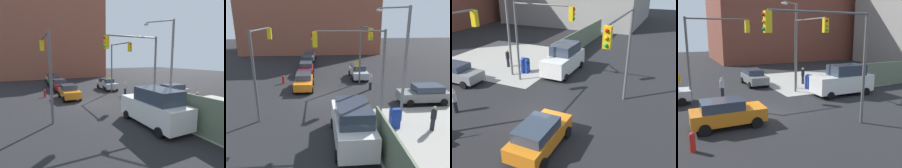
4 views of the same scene
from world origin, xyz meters
TOP-DOWN VIEW (x-y plane):
  - ground_plane at (0.00, 0.00)m, footprint 120.00×120.00m
  - building_brick_west at (-32.00, -1.70)m, footprint 16.00×28.00m
  - traffic_signal_nw_corner at (-2.62, 4.50)m, footprint 4.98×0.36m
  - traffic_signal_se_corner at (2.09, -4.50)m, footprint 6.24×0.36m
  - traffic_signal_ne_corner at (4.50, 2.55)m, footprint 0.36×5.15m
  - street_lamp_corner at (4.91, 5.57)m, footprint 2.24×1.80m
  - warning_sign_two_way at (-5.40, 4.32)m, footprint 0.48×0.48m
  - mailbox_blue at (6.20, 5.00)m, footprint 0.56×0.64m
  - fire_hydrant at (-5.00, -4.20)m, footprint 0.26×0.26m
  - hatchback_gray at (1.95, 9.10)m, footprint 2.02×4.36m
  - sedan_white at (-18.83, -1.76)m, footprint 4.21×2.02m
  - coupe_silver at (-6.68, 4.76)m, footprint 4.20×2.02m
  - sedan_maroon at (-8.86, -1.78)m, footprint 3.99×2.02m
  - hatchback_green at (-13.86, -1.96)m, footprint 4.01×2.02m
  - sedan_orange at (-2.95, -1.72)m, footprint 4.19×2.02m
  - van_white_delivery at (7.81, 1.80)m, footprint 5.40×2.32m
  - pedestrian_crossing at (-5.80, 3.80)m, footprint 0.36×0.36m
  - pedestrian_waiting at (-2.00, 5.20)m, footprint 0.36×0.36m
  - pedestrian_walking_north at (6.80, 7.40)m, footprint 0.36×0.36m

SIDE VIEW (x-z plane):
  - ground_plane at x=0.00m, z-range 0.00..0.00m
  - fire_hydrant at x=-5.00m, z-range 0.02..0.96m
  - mailbox_blue at x=6.20m, z-range 0.05..1.48m
  - pedestrian_crossing at x=-5.80m, z-range 0.02..1.58m
  - sedan_maroon at x=-8.86m, z-range 0.03..1.65m
  - hatchback_green at x=-13.86m, z-range 0.03..1.65m
  - sedan_orange at x=-2.95m, z-range 0.03..1.65m
  - coupe_silver at x=-6.68m, z-range 0.03..1.65m
  - sedan_white at x=-18.83m, z-range 0.03..1.65m
  - hatchback_gray at x=1.95m, z-range 0.03..1.65m
  - pedestrian_waiting at x=-2.00m, z-range 0.03..1.74m
  - pedestrian_walking_north at x=6.80m, z-range 0.04..1.77m
  - van_white_delivery at x=7.81m, z-range -0.03..2.59m
  - warning_sign_two_way at x=-5.40m, z-range 0.44..2.84m
  - traffic_signal_nw_corner at x=-2.62m, z-range 1.35..7.85m
  - traffic_signal_ne_corner at x=4.50m, z-range 1.36..7.86m
  - traffic_signal_se_corner at x=2.09m, z-range 1.43..7.93m
  - street_lamp_corner at x=4.91m, z-range 0.70..8.70m
  - building_brick_west at x=-32.00m, z-range 0.00..20.93m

